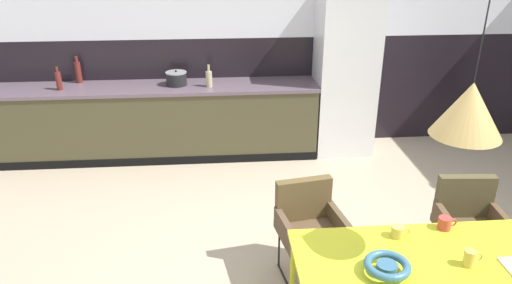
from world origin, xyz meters
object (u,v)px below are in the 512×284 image
Objects in this scene: mug_tall_blue at (470,258)px; bottle_spice_small at (59,80)px; armchair_near_window at (468,216)px; cooking_pot at (176,78)px; fruit_bowl at (387,266)px; mug_short_terracotta at (445,223)px; mug_glass_clear at (398,232)px; pendant_lamp_over_table_near at (469,109)px; armchair_far_side at (308,219)px; bottle_wine_green at (209,78)px; bottle_oil_tall at (78,72)px; refrigerator_column at (345,74)px; dining_table at (443,269)px.

bottle_spice_small is (-3.33, 3.27, 0.24)m from mug_tall_blue.
cooking_pot is (-2.45, 2.51, 0.46)m from armchair_near_window.
mug_short_terracotta is (0.55, 0.43, -0.01)m from fruit_bowl.
pendant_lamp_over_table_near is (0.19, -0.25, 0.95)m from mug_glass_clear.
pendant_lamp_over_table_near is at bearing 16.28° from fruit_bowl.
armchair_far_side is 2.51m from bottle_wine_green.
bottle_spice_small reaches higher than bottle_wine_green.
mug_short_terracotta is 1.01m from pendant_lamp_over_table_near.
fruit_bowl is 2.33× the size of mug_tall_blue.
pendant_lamp_over_table_near is at bearing -60.54° from cooking_pot.
mug_tall_blue is 3.90m from cooking_pot.
armchair_far_side is 3.57m from bottle_oil_tall.
bottle_wine_green is (-2.06, 2.41, 0.48)m from armchair_near_window.
mug_tall_blue is 0.10× the size of pendant_lamp_over_table_near.
mug_tall_blue is 0.95m from pendant_lamp_over_table_near.
bottle_wine_green is (-1.60, 3.25, 0.22)m from mug_tall_blue.
armchair_near_window reaches higher than fruit_bowl.
armchair_near_window is 2.93× the size of fruit_bowl.
mug_glass_clear is at bearing -97.33° from refrigerator_column.
mug_glass_clear is at bearing 61.26° from fruit_bowl.
dining_table is 1.14m from armchair_far_side.
refrigerator_column reaches higher than bottle_wine_green.
armchair_far_side is (-0.67, 0.90, -0.18)m from dining_table.
pendant_lamp_over_table_near is at bearing -93.48° from refrigerator_column.
cooking_pot reaches higher than armchair_far_side.
armchair_far_side is 3.18× the size of cooking_pot.
fruit_bowl is (0.29, -0.96, 0.27)m from armchair_far_side.
mug_tall_blue reaches higher than mug_glass_clear.
bottle_oil_tall is (-1.58, 0.29, 0.04)m from bottle_wine_green.
mug_short_terracotta is at bearing 65.81° from dining_table.
cooking_pot is at bearing 166.34° from bottle_wine_green.
armchair_far_side reaches higher than dining_table.
refrigerator_column is 2.46× the size of armchair_near_window.
mug_tall_blue is at bearing -29.27° from pendant_lamp_over_table_near.
bottle_spice_small reaches higher than fruit_bowl.
mug_glass_clear is at bearing -61.21° from cooking_pot.
refrigerator_column is 3.42m from fruit_bowl.
cooking_pot is at bearing -41.43° from armchair_near_window.
bottle_oil_tall reaches higher than fruit_bowl.
mug_short_terracotta is at bearing 10.66° from mug_glass_clear.
cooking_pot is at bearing 120.68° from mug_tall_blue.
mug_glass_clear is (-0.19, 0.30, 0.08)m from dining_table.
mug_tall_blue reaches higher than armchair_far_side.
armchair_near_window is 6.19× the size of mug_short_terracotta.
bottle_wine_green reaches higher than dining_table.
fruit_bowl is 0.42m from mug_glass_clear.
mug_tall_blue is 4.77m from bottle_oil_tall.
dining_table is at bearing -65.67° from bottle_wine_green.
mug_glass_clear is at bearing -66.53° from bottle_wine_green.
armchair_far_side is 1.62m from pendant_lamp_over_table_near.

